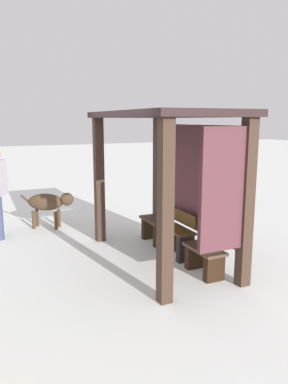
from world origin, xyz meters
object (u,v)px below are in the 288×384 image
(bench_center_inside, at_px, (178,238))
(bench_right_inside, at_px, (205,255))
(bench_left_inside, at_px, (157,226))
(bus_shelter, at_px, (175,156))
(dog, at_px, (49,203))

(bench_center_inside, distance_m, bench_right_inside, 0.84)
(bench_left_inside, bearing_deg, bus_shelter, -8.83)
(bus_shelter, relative_size, bench_right_inside, 4.16)
(dog, bearing_deg, bench_center_inside, 33.07)
(bus_shelter, height_order, bench_center_inside, bus_shelter)
(bench_left_inside, relative_size, dog, 0.71)
(bench_left_inside, bearing_deg, bench_right_inside, 0.03)
(bench_right_inside, bearing_deg, bench_center_inside, -179.92)
(bus_shelter, distance_m, bench_right_inside, 1.65)
(bench_left_inside, xyz_separation_m, dog, (-1.83, -1.73, 0.26))
(bench_left_inside, bearing_deg, bench_center_inside, -0.03)
(bus_shelter, relative_size, bench_center_inside, 3.95)
(bench_right_inside, bearing_deg, bench_left_inside, -179.97)
(bench_center_inside, bearing_deg, dog, -146.93)
(bus_shelter, xyz_separation_m, dog, (-2.77, -1.59, -1.20))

